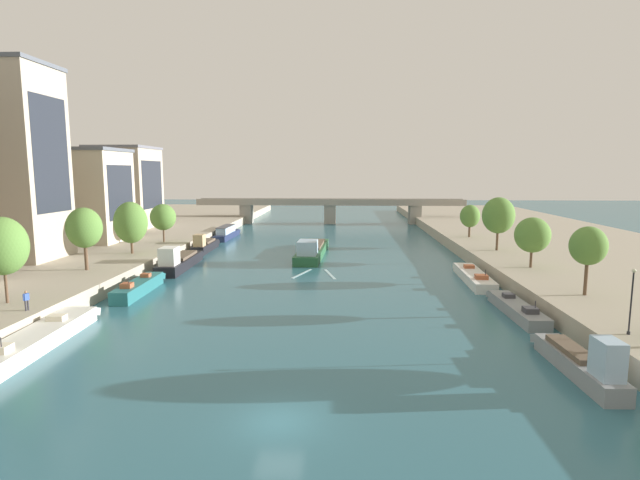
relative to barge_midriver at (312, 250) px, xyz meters
name	(u,v)px	position (x,y,z in m)	size (l,w,h in m)	color
ground_plane	(279,422)	(1.45, -50.60, -0.98)	(400.00, 400.00, 0.00)	#2D6070
quay_left	(88,244)	(-37.44, 4.40, -0.08)	(36.00, 170.00, 1.80)	#A89E89
quay_right	(568,248)	(40.35, 4.40, -0.08)	(36.00, 170.00, 1.80)	#A89E89
barge_midriver	(312,250)	(0.00, 0.00, 0.00)	(4.41, 20.52, 3.22)	#235633
wake_behind_barge	(316,274)	(1.31, -13.27, -0.96)	(5.59, 6.02, 0.03)	#A0CCD6
moored_boat_left_end	(36,339)	(-17.82, -40.55, -0.34)	(3.27, 15.15, 2.34)	silver
moored_boat_left_downstream	(139,287)	(-16.98, -24.00, -0.28)	(2.19, 11.23, 2.43)	#23666B
moored_boat_left_midway	(179,261)	(-17.05, -10.74, 0.07)	(3.12, 14.33, 3.52)	black
moored_boat_left_upstream	(205,245)	(-17.73, 4.05, -0.02)	(2.18, 10.90, 3.13)	black
moored_boat_left_far	(227,233)	(-17.84, 19.72, 0.04)	(2.51, 13.27, 2.44)	#1E284C
moored_boat_right_near	(581,362)	(19.81, -44.01, 0.02)	(2.01, 10.38, 3.44)	gray
moored_boat_right_end	(516,308)	(20.52, -30.14, -0.42)	(2.33, 11.32, 2.15)	gray
moored_boat_right_gap_after	(473,276)	(20.17, -16.53, -0.40)	(2.85, 13.56, 2.21)	silver
tree_left_nearest	(3,246)	(-23.82, -34.89, 5.72)	(4.02, 4.02, 7.37)	brown
tree_left_by_lamp	(84,228)	(-24.37, -20.65, 5.61)	(3.89, 3.89, 7.09)	brown
tree_left_past_mid	(131,223)	(-23.97, -9.34, 5.05)	(4.43, 4.43, 7.04)	brown
tree_left_third	(163,217)	(-23.58, 1.68, 4.75)	(3.97, 3.97, 6.00)	brown
tree_right_end_of_row	(588,246)	(26.65, -29.84, 5.32)	(3.20, 3.20, 6.26)	brown
tree_right_distant	(532,235)	(26.60, -16.85, 4.63)	(4.01, 4.01, 5.86)	brown
tree_right_third	(498,215)	(26.53, -4.21, 5.77)	(4.46, 4.46, 7.50)	brown
tree_right_past_mid	(470,216)	(26.17, 9.94, 4.38)	(3.31, 3.31, 5.48)	brown
lamppost_right_bank	(631,299)	(24.42, -40.83, 3.34)	(0.28, 0.28, 4.60)	black
building_left_middle	(1,162)	(-38.23, -13.78, 13.01)	(13.50, 9.68, 24.36)	#B2A38E
building_left_tall	(73,195)	(-38.23, 2.32, 8.17)	(16.09, 11.07, 14.67)	beige
building_left_far_end	(126,187)	(-38.23, 21.73, 8.79)	(11.01, 12.68, 15.91)	#B2A38E
bridge_far	(330,208)	(1.45, 47.95, 2.95)	(65.79, 4.40, 6.08)	gray
person_on_quay	(26,299)	(-20.69, -37.06, 1.75)	(0.33, 0.49, 1.62)	#2D2D38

